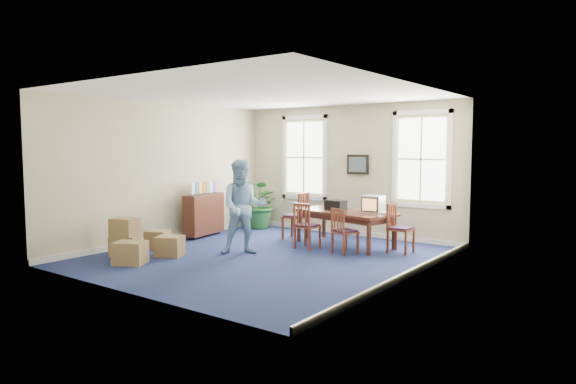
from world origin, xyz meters
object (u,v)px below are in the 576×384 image
Objects in this scene: crt_tv at (373,204)px; chair_near_left at (307,226)px; man at (243,207)px; cardboard_boxes at (135,236)px; conference_table at (344,228)px; potted_plant at (260,204)px; credenza at (204,216)px.

chair_near_left is at bearing -148.70° from crt_tv.
cardboard_boxes is at bearing 179.62° from man.
chair_near_left is at bearing 16.05° from man.
conference_table is 1.18× the size of man.
crt_tv is 4.95m from cardboard_boxes.
man is 3.30m from potted_plant.
man is 2.40m from credenza.
crt_tv is at bearing 4.83° from man.
potted_plant is (-3.01, 0.75, 0.26)m from conference_table.
man is at bearing 60.39° from chair_near_left.
conference_table is 1.62× the size of cardboard_boxes.
chair_near_left is 1.51m from man.
conference_table is 1.83× the size of credenza.
crt_tv is at bearing 45.26° from cardboard_boxes.
man is (-1.21, -2.00, 0.57)m from conference_table.
potted_plant reaches higher than cardboard_boxes.
crt_tv is at bearing 4.55° from credenza.
chair_near_left is at bearing 48.88° from cardboard_boxes.
potted_plant is (0.33, 1.76, 0.16)m from credenza.
conference_table is at bearing -13.96° from potted_plant.
cardboard_boxes is (-2.33, -2.67, -0.10)m from chair_near_left.
crt_tv is at bearing -142.32° from chair_near_left.
chair_near_left reaches higher than credenza.
chair_near_left is 0.52× the size of man.
credenza is at bearing 102.75° from cardboard_boxes.
cardboard_boxes is at bearing -87.03° from potted_plant.
potted_plant is at bearing 69.02° from credenza.
crt_tv is 0.45× the size of chair_near_left.
credenza is (-3.35, -1.01, 0.10)m from conference_table.
man reaches higher than chair_near_left.
credenza is 1.80m from potted_plant.
man is 1.37× the size of cardboard_boxes.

